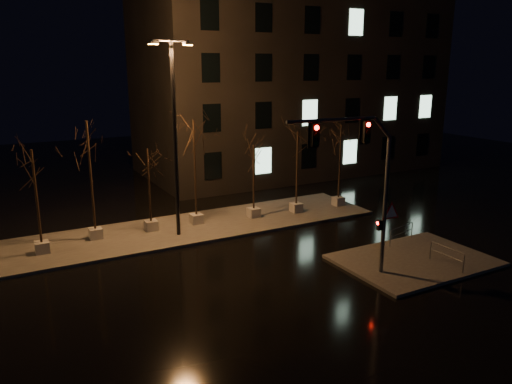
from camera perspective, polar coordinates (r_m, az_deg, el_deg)
ground at (r=23.31m, az=-1.99°, el=-8.43°), size 90.00×90.00×0.00m
median at (r=28.44m, az=-7.40°, el=-4.09°), size 22.00×5.00×0.15m
sidewalk_corner at (r=24.86m, az=17.62°, el=-7.44°), size 7.00×5.00×0.15m
building at (r=44.08m, az=3.92°, el=12.38°), size 25.00×12.00×15.00m
tree_0 at (r=25.50m, az=-24.06°, el=1.96°), size 1.80×1.80×5.20m
tree_1 at (r=26.51m, az=-18.60°, el=4.81°), size 1.80×1.80×6.35m
tree_2 at (r=27.30m, az=-12.24°, el=2.77°), size 1.80×1.80×4.66m
tree_3 at (r=27.90m, az=-7.08°, el=5.45°), size 1.80×1.80×6.06m
tree_4 at (r=29.12m, az=-0.27°, el=3.53°), size 1.80×1.80×4.47m
tree_5 at (r=30.23m, az=4.75°, el=4.82°), size 1.80×1.80×5.11m
tree_6 at (r=31.96m, az=9.65°, el=5.52°), size 1.80×1.80×5.36m
traffic_signal_mast at (r=20.97m, az=12.41°, el=2.02°), size 5.62×0.55×6.88m
streetlight_main at (r=25.97m, az=-9.31°, el=7.39°), size 2.49×0.89×10.06m
guard_rail_a at (r=26.70m, az=16.31°, el=-4.35°), size 1.98×0.51×0.88m
guard_rail_b at (r=24.29m, az=20.98°, el=-6.59°), size 0.05×1.91×0.90m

